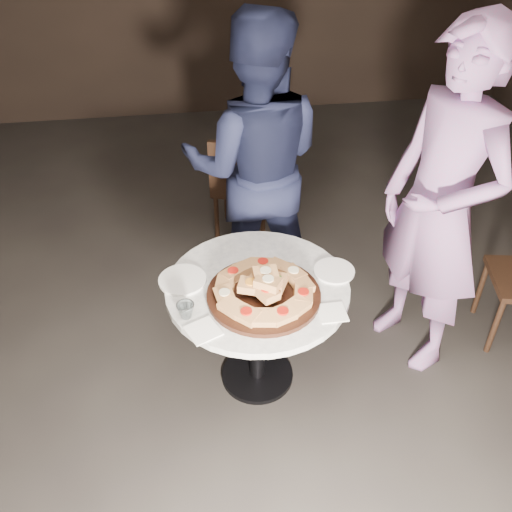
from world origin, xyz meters
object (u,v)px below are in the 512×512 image
Objects in this scene: water_glass at (186,310)px; chair_far at (241,182)px; diner_navy at (255,166)px; diner_teal at (439,210)px; table at (257,304)px; serving_board at (264,295)px; focaccia_pile at (264,288)px.

chair_far is at bearing 73.91° from water_glass.
diner_teal reaches higher than diner_navy.
serving_board is at bearing -79.91° from table.
table is at bearing 100.09° from serving_board.
table is at bearing -105.19° from diner_teal.
chair_far is at bearing -167.23° from diner_teal.
table is at bearing 100.79° from focaccia_pile.
table is at bearing 103.98° from chair_far.
diner_navy is 1.01m from diner_teal.
focaccia_pile is at bearing -29.11° from serving_board.
focaccia_pile is 1.34m from chair_far.
diner_teal reaches higher than chair_far.
focaccia_pile is 0.86m from diner_navy.
chair_far is at bearing -77.59° from diner_navy.
table is 1.91× the size of focaccia_pile.
diner_teal is at bearing 13.76° from serving_board.
chair_far is (0.07, 1.23, -0.07)m from table.
water_glass is 1.03m from diner_navy.
diner_navy is at bearing 65.06° from water_glass.
diner_navy reaches higher than focaccia_pile.
serving_board is at bearing -99.50° from diner_teal.
water_glass is at bearing -167.70° from focaccia_pile.
diner_navy is (0.08, 0.84, 0.19)m from serving_board.
diner_teal reaches higher than focaccia_pile.
chair_far is at bearing 87.65° from serving_board.
focaccia_pile is 0.36m from water_glass.
serving_board is 0.65× the size of chair_far.
water_glass is 1.47m from chair_far.
chair_far is (0.40, 1.40, -0.22)m from water_glass.
focaccia_pile reaches higher than water_glass.
diner_navy reaches higher than chair_far.
chair_far is (0.05, 1.32, -0.20)m from serving_board.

